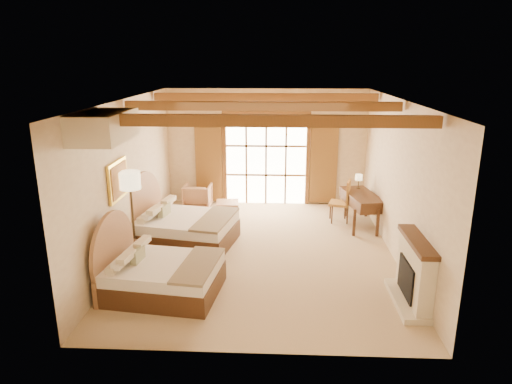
# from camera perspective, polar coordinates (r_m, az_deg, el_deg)

# --- Properties ---
(floor) EXTENTS (7.00, 7.00, 0.00)m
(floor) POSITION_cam_1_polar(r_m,az_deg,el_deg) (9.83, 0.68, -7.48)
(floor) COLOR #CDAF85
(floor) RESTS_ON ground
(wall_back) EXTENTS (5.50, 0.00, 5.50)m
(wall_back) POSITION_cam_1_polar(r_m,az_deg,el_deg) (12.71, 1.28, 5.59)
(wall_back) COLOR beige
(wall_back) RESTS_ON ground
(wall_left) EXTENTS (0.00, 7.00, 7.00)m
(wall_left) POSITION_cam_1_polar(r_m,az_deg,el_deg) (9.78, -15.61, 1.72)
(wall_left) COLOR beige
(wall_left) RESTS_ON ground
(wall_right) EXTENTS (0.00, 7.00, 7.00)m
(wall_right) POSITION_cam_1_polar(r_m,az_deg,el_deg) (9.61, 17.34, 1.31)
(wall_right) COLOR beige
(wall_right) RESTS_ON ground
(ceiling) EXTENTS (7.00, 7.00, 0.00)m
(ceiling) POSITION_cam_1_polar(r_m,az_deg,el_deg) (9.02, 0.75, 11.46)
(ceiling) COLOR #B47A37
(ceiling) RESTS_ON ground
(ceiling_beams) EXTENTS (5.39, 4.60, 0.18)m
(ceiling_beams) POSITION_cam_1_polar(r_m,az_deg,el_deg) (9.03, 0.75, 10.70)
(ceiling_beams) COLOR brown
(ceiling_beams) RESTS_ON ceiling
(french_doors) EXTENTS (3.95, 0.08, 2.60)m
(french_doors) POSITION_cam_1_polar(r_m,az_deg,el_deg) (12.72, 1.26, 3.99)
(french_doors) COLOR white
(french_doors) RESTS_ON ground
(fireplace) EXTENTS (0.46, 1.40, 1.16)m
(fireplace) POSITION_cam_1_polar(r_m,az_deg,el_deg) (8.12, 19.08, -9.81)
(fireplace) COLOR beige
(fireplace) RESTS_ON ground
(painting) EXTENTS (0.06, 0.95, 0.75)m
(painting) POSITION_cam_1_polar(r_m,az_deg,el_deg) (9.05, -16.84, 1.43)
(painting) COLOR yellow
(painting) RESTS_ON wall_left
(canopy_valance) EXTENTS (0.70, 1.40, 0.45)m
(canopy_valance) POSITION_cam_1_polar(r_m,az_deg,el_deg) (7.56, -18.49, 7.77)
(canopy_valance) COLOR beige
(canopy_valance) RESTS_ON ceiling
(bed_near) EXTENTS (2.09, 1.67, 1.26)m
(bed_near) POSITION_cam_1_polar(r_m,az_deg,el_deg) (8.25, -12.52, -9.83)
(bed_near) COLOR #4A2F1B
(bed_near) RESTS_ON floor
(bed_far) EXTENTS (2.37, 1.94, 1.37)m
(bed_far) POSITION_cam_1_polar(r_m,az_deg,el_deg) (10.25, -9.66, -4.19)
(bed_far) COLOR #4A2F1B
(bed_far) RESTS_ON floor
(nightstand) EXTENTS (0.61, 0.61, 0.58)m
(nightstand) POSITION_cam_1_polar(r_m,az_deg,el_deg) (9.19, -15.29, -7.89)
(nightstand) COLOR #4A2F1B
(nightstand) RESTS_ON floor
(floor_lamp) EXTENTS (0.40, 0.40, 1.90)m
(floor_lamp) POSITION_cam_1_polar(r_m,az_deg,el_deg) (9.07, -15.44, 0.70)
(floor_lamp) COLOR #3D301D
(floor_lamp) RESTS_ON floor
(armchair) EXTENTS (0.74, 0.76, 0.68)m
(armchair) POSITION_cam_1_polar(r_m,az_deg,el_deg) (12.61, -7.30, -0.54)
(armchair) COLOR tan
(armchair) RESTS_ON floor
(ottoman) EXTENTS (0.62, 0.62, 0.42)m
(ottoman) POSITION_cam_1_polar(r_m,az_deg,el_deg) (11.85, -3.58, -2.21)
(ottoman) COLOR #AC7749
(ottoman) RESTS_ON floor
(desk) EXTENTS (0.93, 1.60, 0.81)m
(desk) POSITION_cam_1_polar(r_m,az_deg,el_deg) (11.47, 12.99, -2.04)
(desk) COLOR #4A2F1B
(desk) RESTS_ON floor
(desk_chair) EXTENTS (0.59, 0.58, 1.08)m
(desk_chair) POSITION_cam_1_polar(r_m,az_deg,el_deg) (11.69, 10.46, -2.05)
(desk_chair) COLOR #B37E39
(desk_chair) RESTS_ON floor
(desk_lamp) EXTENTS (0.18, 0.18, 0.36)m
(desk_lamp) POSITION_cam_1_polar(r_m,az_deg,el_deg) (11.78, 12.73, 1.74)
(desk_lamp) COLOR #3D301D
(desk_lamp) RESTS_ON desk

